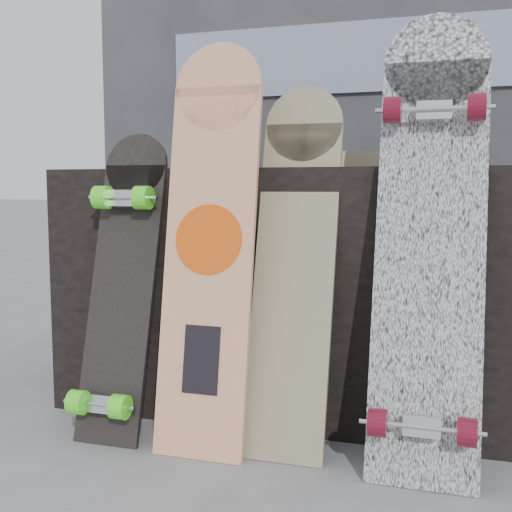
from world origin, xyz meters
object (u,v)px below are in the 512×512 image
(vendor_table, at_px, (307,289))
(longboard_geisha, at_px, (210,234))
(longboard_celtic, at_px, (295,255))
(longboard_cascadia, at_px, (430,229))
(skateboard_dark, at_px, (121,280))

(vendor_table, bearing_deg, longboard_geisha, -113.58)
(longboard_celtic, xyz_separation_m, longboard_cascadia, (0.37, -0.04, 0.08))
(vendor_table, relative_size, longboard_cascadia, 1.31)
(vendor_table, distance_m, skateboard_dark, 0.63)
(longboard_cascadia, distance_m, skateboard_dark, 0.90)
(vendor_table, relative_size, longboard_geisha, 1.38)
(longboard_geisha, relative_size, longboard_cascadia, 0.95)
(vendor_table, xyz_separation_m, longboard_geisha, (-0.18, -0.42, 0.21))
(vendor_table, distance_m, longboard_celtic, 0.37)
(longboard_geisha, relative_size, skateboard_dark, 1.27)
(vendor_table, bearing_deg, skateboard_dark, -139.29)
(longboard_geisha, distance_m, skateboard_dark, 0.33)
(longboard_celtic, distance_m, skateboard_dark, 0.53)
(vendor_table, relative_size, longboard_celtic, 1.54)
(longboard_celtic, distance_m, longboard_cascadia, 0.38)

